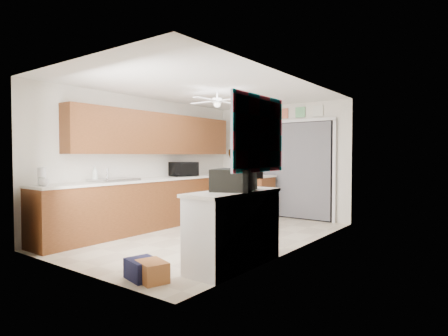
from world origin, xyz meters
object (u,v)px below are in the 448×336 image
Objects in this scene: man at (237,184)px; suitcase at (234,180)px; soap_bottle at (95,174)px; cardboard_box at (152,271)px; cup at (44,182)px; microwave at (184,169)px; navy_crate at (143,269)px; dog at (229,224)px; paper_towel_roll at (42,176)px.

suitcase is at bearing -166.26° from man.
soap_bottle is 0.76× the size of cardboard_box.
soap_bottle is 2.01× the size of cup.
microwave is 0.35× the size of man.
navy_crate is at bearing -121.73° from microwave.
cup is at bearing -113.89° from dog.
man reaches higher than soap_bottle.
navy_crate is 0.58× the size of dog.
microwave reaches higher than soap_bottle.
suitcase is at bearing -39.03° from dog.
cardboard_box is 2.25m from dog.
cardboard_box and navy_crate have the same top height.
man is at bearing 133.28° from dog.
paper_towel_roll is 0.42× the size of dog.
soap_bottle is at bearing 160.96° from suitcase.
cup is at bearing -178.35° from suitcase.
navy_crate is (-0.51, -1.05, -0.96)m from suitcase.
paper_towel_roll reaches higher than cup.
suitcase is 0.41× the size of man.
microwave reaches higher than paper_towel_roll.
microwave is 1.48× the size of navy_crate.
microwave is 1.17m from man.
navy_crate is at bearing 180.00° from cardboard_box.
paper_towel_roll is at bearing 178.82° from suitcase.
paper_towel_roll is 0.73× the size of cardboard_box.
suitcase is 1.67m from dog.
man reaches higher than dog.
dog is (-0.90, 1.13, -0.83)m from suitcase.
cardboard_box is (2.38, -0.92, -0.96)m from soap_bottle.
cup is 0.21× the size of suitcase.
man is at bearing 79.49° from cup.
suitcase is at bearing 23.38° from cup.
microwave is 4.00× the size of cup.
navy_crate is (2.03, 0.05, -0.88)m from cup.
microwave reaches higher than suitcase.
microwave reaches higher than navy_crate.
cup is (0.10, -3.01, -0.10)m from microwave.
man reaches higher than paper_towel_roll.
cardboard_box is at bearing 1.31° from cup.
man reaches higher than navy_crate.
navy_crate is at bearing 1.41° from cup.
dog is at bearing -91.56° from microwave.
cardboard_box is at bearing -0.54° from paper_towel_roll.
cup is 2.87m from dog.
microwave is 0.85× the size of suitcase.
suitcase is 3.28m from man.
navy_crate is (2.23, -0.92, -0.96)m from soap_bottle.
paper_towel_roll is 0.41× the size of suitcase.
soap_bottle is at bearing -160.40° from microwave.
cup is at bearing 149.02° from man.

